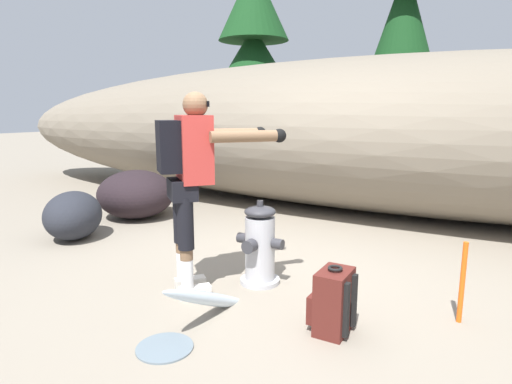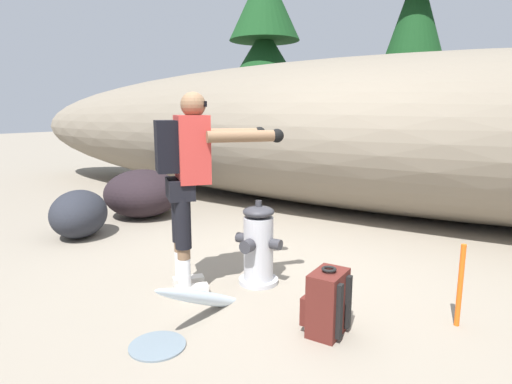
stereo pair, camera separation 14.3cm
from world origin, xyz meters
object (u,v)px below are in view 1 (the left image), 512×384
Objects in this scene: fire_hydrant at (260,246)px; survey_stake at (462,283)px; utility_worker at (193,169)px; spare_backpack at (333,302)px; boulder_large at (136,194)px; boulder_mid at (73,215)px.

fire_hydrant reaches higher than survey_stake.
spare_backpack is at bearing -52.26° from utility_worker.
boulder_large is at bearing 156.27° from fire_hydrant.
boulder_mid is at bearing -179.38° from survey_stake.
fire_hydrant is 1.60m from survey_stake.
boulder_mid is (-2.20, 0.49, -0.76)m from utility_worker.
boulder_mid is (0.12, -1.13, -0.05)m from boulder_large.
utility_worker is at bearing -34.87° from boulder_large.
boulder_mid is 1.35× the size of survey_stake.
fire_hydrant reaches higher than spare_backpack.
boulder_large reaches higher than spare_backpack.
spare_backpack is 0.44× the size of boulder_large.
boulder_large is 1.78× the size of survey_stake.
survey_stake is (4.17, 0.05, 0.01)m from boulder_mid.
boulder_mid is at bearing -9.09° from spare_backpack.
fire_hydrant is at bearing -23.73° from boulder_large.
boulder_large is (-2.32, 1.62, -0.71)m from utility_worker.
spare_backpack is 3.92m from boulder_large.
fire_hydrant is 0.99m from spare_backpack.
survey_stake is (0.75, 0.58, 0.08)m from spare_backpack.
boulder_mid is (-2.57, 0.05, -0.06)m from fire_hydrant.
utility_worker is (-0.37, -0.44, 0.71)m from fire_hydrant.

